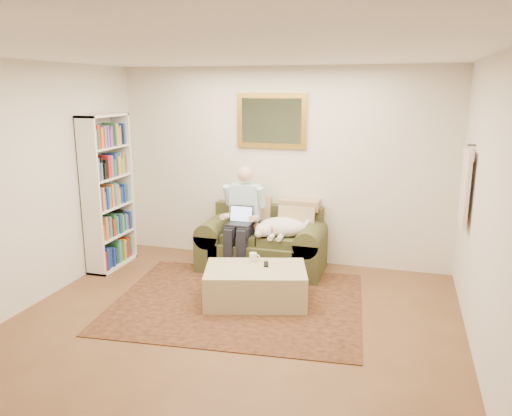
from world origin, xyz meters
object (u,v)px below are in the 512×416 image
at_px(sofa, 263,248).
at_px(bookshelf, 108,192).
at_px(seated_man, 242,221).
at_px(sleeping_dog, 283,227).
at_px(ottoman, 256,285).
at_px(laptop, 240,219).
at_px(coffee_mug, 253,257).

relative_size(sofa, bookshelf, 0.80).
xyz_separation_m(sofa, seated_man, (-0.24, -0.15, 0.40)).
distance_m(seated_man, bookshelf, 1.78).
height_order(seated_man, sleeping_dog, seated_man).
xyz_separation_m(sofa, sleeping_dog, (0.29, -0.08, 0.34)).
distance_m(sleeping_dog, ottoman, 1.06).
height_order(sleeping_dog, ottoman, sleeping_dog).
distance_m(seated_man, sleeping_dog, 0.53).
bearing_deg(laptop, sofa, 41.02).
bearing_deg(coffee_mug, bookshelf, 169.54).
bearing_deg(sofa, sleeping_dog, -15.74).
distance_m(laptop, sleeping_dog, 0.55).
bearing_deg(bookshelf, laptop, 8.33).
relative_size(laptop, sleeping_dog, 0.47).
xyz_separation_m(seated_man, ottoman, (0.45, -0.90, -0.47)).
bearing_deg(coffee_mug, sleeping_dog, 78.08).
distance_m(laptop, ottoman, 1.08).
xyz_separation_m(ottoman, coffee_mug, (-0.09, 0.21, 0.25)).
bearing_deg(sleeping_dog, ottoman, -94.29).
distance_m(laptop, coffee_mug, 0.78).
height_order(coffee_mug, bookshelf, bookshelf).
bearing_deg(sleeping_dog, laptop, -166.36).
relative_size(seated_man, ottoman, 1.23).
xyz_separation_m(coffee_mug, bookshelf, (-2.09, 0.39, 0.55)).
relative_size(sofa, ottoman, 1.46).
xyz_separation_m(seated_man, coffee_mug, (0.37, -0.70, -0.22)).
xyz_separation_m(laptop, ottoman, (0.45, -0.84, -0.51)).
relative_size(laptop, ottoman, 0.28).
xyz_separation_m(sleeping_dog, coffee_mug, (-0.16, -0.76, -0.16)).
height_order(sofa, laptop, laptop).
bearing_deg(sleeping_dog, sofa, 164.26).
bearing_deg(bookshelf, coffee_mug, -10.46).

